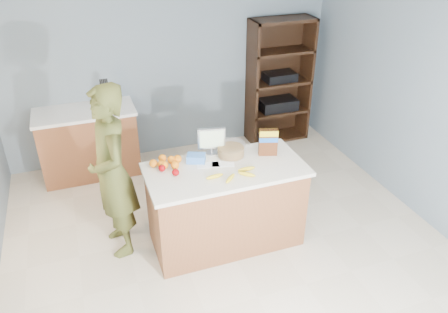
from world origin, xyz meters
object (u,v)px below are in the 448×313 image
object	(u,v)px
person	(112,173)
shelving_unit	(278,83)
cereal_box	(268,140)
tv	(211,140)
counter_peninsula	(226,208)

from	to	relation	value
person	shelving_unit	bearing A→B (deg)	116.92
shelving_unit	cereal_box	distance (m)	2.22
tv	cereal_box	distance (m)	0.57
shelving_unit	tv	xyz separation A→B (m)	(-1.59, -1.73, 0.19)
person	cereal_box	world-z (taller)	person
shelving_unit	person	xyz separation A→B (m)	(-2.60, -1.76, 0.02)
counter_peninsula	shelving_unit	distance (m)	2.61
tv	cereal_box	xyz separation A→B (m)	(0.53, -0.22, 0.00)
counter_peninsula	person	size ratio (longest dim) A/B	0.88
counter_peninsula	shelving_unit	xyz separation A→B (m)	(1.55, 2.05, 0.45)
counter_peninsula	tv	bearing A→B (deg)	96.69
shelving_unit	tv	world-z (taller)	shelving_unit
person	tv	world-z (taller)	person
counter_peninsula	cereal_box	bearing A→B (deg)	11.83
counter_peninsula	tv	world-z (taller)	tv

